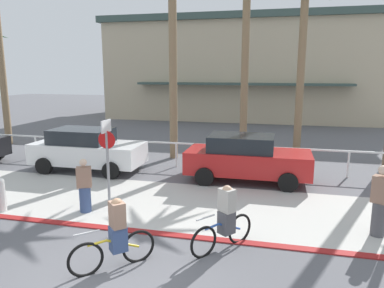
% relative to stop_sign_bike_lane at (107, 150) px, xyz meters
% --- Properties ---
extents(ground_plane, '(80.00, 80.00, 0.00)m').
position_rel_stop_sign_bike_lane_xyz_m(ground_plane, '(1.84, 6.25, -1.68)').
color(ground_plane, '#5B5B60').
extents(sidewalk_strip, '(44.00, 4.00, 0.02)m').
position_rel_stop_sign_bike_lane_xyz_m(sidewalk_strip, '(1.84, 0.45, -1.67)').
color(sidewalk_strip, beige).
rests_on(sidewalk_strip, ground).
extents(curb_paint, '(44.00, 0.24, 0.03)m').
position_rel_stop_sign_bike_lane_xyz_m(curb_paint, '(1.84, -1.55, -1.66)').
color(curb_paint, maroon).
rests_on(curb_paint, ground).
extents(building_backdrop, '(23.08, 11.90, 8.20)m').
position_rel_stop_sign_bike_lane_xyz_m(building_backdrop, '(1.94, 23.49, 2.44)').
color(building_backdrop, '#BCAD8E').
rests_on(building_backdrop, ground).
extents(rail_fence, '(20.21, 0.08, 1.04)m').
position_rel_stop_sign_bike_lane_xyz_m(rail_fence, '(1.84, 4.75, -0.84)').
color(rail_fence, white).
rests_on(rail_fence, ground).
extents(stop_sign_bike_lane, '(0.52, 0.56, 2.56)m').
position_rel_stop_sign_bike_lane_xyz_m(stop_sign_bike_lane, '(0.00, 0.00, 0.00)').
color(stop_sign_bike_lane, gray).
rests_on(stop_sign_bike_lane, ground).
extents(bollard_0, '(0.20, 0.20, 1.00)m').
position_rel_stop_sign_bike_lane_xyz_m(bollard_0, '(-2.71, -1.20, -1.16)').
color(bollard_0, white).
rests_on(bollard_0, ground).
extents(palm_tree_2, '(3.37, 3.16, 8.94)m').
position_rel_stop_sign_bike_lane_xyz_m(palm_tree_2, '(0.20, 6.22, 4.82)').
color(palm_tree_2, '#846B4C').
rests_on(palm_tree_2, ground).
extents(palm_tree_3, '(3.13, 3.56, 8.43)m').
position_rel_stop_sign_bike_lane_xyz_m(palm_tree_3, '(3.12, 8.27, 4.63)').
color(palm_tree_3, '#846B4C').
rests_on(palm_tree_3, ground).
extents(palm_tree_4, '(3.42, 3.04, 7.90)m').
position_rel_stop_sign_bike_lane_xyz_m(palm_tree_4, '(5.73, 8.65, 4.30)').
color(palm_tree_4, '#846B4C').
rests_on(palm_tree_4, ground).
extents(car_white_1, '(4.40, 2.02, 1.69)m').
position_rel_stop_sign_bike_lane_xyz_m(car_white_1, '(-2.58, 3.34, -0.81)').
color(car_white_1, white).
rests_on(car_white_1, ground).
extents(car_red_2, '(4.40, 2.02, 1.69)m').
position_rel_stop_sign_bike_lane_xyz_m(car_red_2, '(3.74, 3.36, -0.81)').
color(car_red_2, red).
rests_on(car_red_2, ground).
extents(cyclist_blue_0, '(1.17, 1.47, 1.50)m').
position_rel_stop_sign_bike_lane_xyz_m(cyclist_blue_0, '(3.75, -1.89, -0.98)').
color(cyclist_blue_0, black).
rests_on(cyclist_blue_0, ground).
extents(cyclist_yellow_1, '(1.36, 1.30, 1.50)m').
position_rel_stop_sign_bike_lane_xyz_m(cyclist_yellow_1, '(1.73, -3.21, -0.98)').
color(cyclist_yellow_1, black).
rests_on(cyclist_yellow_1, ground).
extents(pedestrian_0, '(0.48, 0.44, 1.77)m').
position_rel_stop_sign_bike_lane_xyz_m(pedestrian_0, '(7.26, -0.43, -0.85)').
color(pedestrian_0, '#4C4C51').
rests_on(pedestrian_0, ground).
extents(pedestrian_1, '(0.47, 0.43, 1.56)m').
position_rel_stop_sign_bike_lane_xyz_m(pedestrian_1, '(-0.40, -0.68, -0.97)').
color(pedestrian_1, '#384C7A').
rests_on(pedestrian_1, ground).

